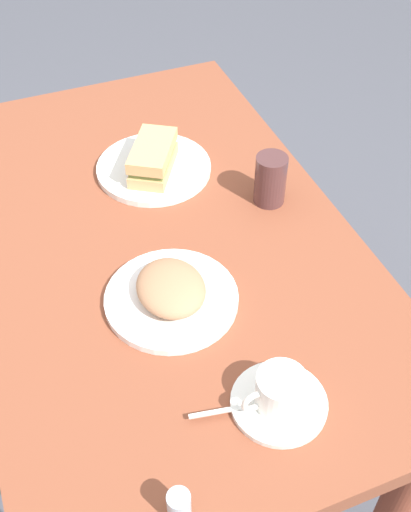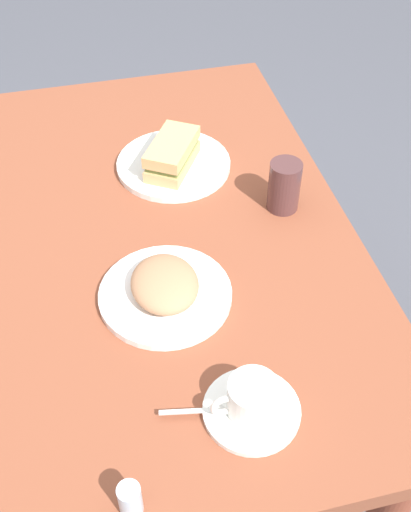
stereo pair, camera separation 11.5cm
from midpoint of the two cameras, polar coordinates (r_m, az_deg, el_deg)
The scene contains 11 objects.
ground_plane at distance 1.81m, azimuth -4.99°, elevation -14.92°, with size 6.00×6.00×0.00m, color #4B4C55.
dining_table at distance 1.32m, azimuth -6.61°, elevation -1.74°, with size 1.18×0.73×0.72m.
sandwich_plate at distance 1.40m, azimuth -7.02°, elevation 7.70°, with size 0.25×0.25×0.01m, color white.
sandwich_front at distance 1.36m, azimuth -7.17°, elevation 8.60°, with size 0.17×0.14×0.06m.
coffee_saucer at distance 0.99m, azimuth 3.20°, elevation -13.17°, with size 0.15×0.15×0.01m, color white.
coffee_cup at distance 0.96m, azimuth 3.19°, elevation -12.06°, with size 0.08×0.10×0.06m.
spoon at distance 0.98m, azimuth -1.07°, elevation -13.69°, with size 0.03×0.10×0.01m.
side_plate at distance 1.12m, azimuth -6.01°, elevation -3.98°, with size 0.23×0.23×0.01m, color white.
side_food_pile at distance 1.10m, azimuth -6.13°, elevation -2.99°, with size 0.14×0.12×0.04m, color #AD7955.
salt_shaker at distance 0.90m, azimuth -6.33°, elevation -21.60°, with size 0.03×0.03×0.06m, color silver.
drinking_glass at distance 1.28m, azimuth 3.25°, elevation 6.72°, with size 0.06×0.06×0.11m, color #4F2F2F.
Camera 1 is at (0.87, -0.25, 1.57)m, focal length 44.80 mm.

